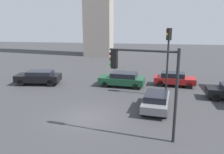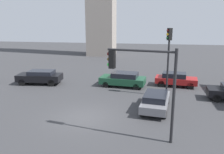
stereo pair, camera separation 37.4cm
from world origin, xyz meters
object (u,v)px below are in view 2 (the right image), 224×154
object	(u,v)px
car_1	(156,101)
car_5	(123,79)
car_4	(175,79)
car_0	(40,77)
traffic_light_0	(142,74)
traffic_light_2	(169,50)

from	to	relation	value
car_1	car_5	world-z (taller)	car_5
car_4	car_0	bearing A→B (deg)	-166.81
car_4	car_5	world-z (taller)	car_5
car_1	car_5	xyz separation A→B (m)	(-3.19, 5.91, 0.04)
car_0	car_5	size ratio (longest dim) A/B	1.00
car_0	traffic_light_0	bearing A→B (deg)	132.75
car_0	car_4	bearing A→B (deg)	-179.30
car_1	car_4	size ratio (longest dim) A/B	1.06
traffic_light_2	car_1	world-z (taller)	traffic_light_2
car_0	car_4	world-z (taller)	car_0
car_1	traffic_light_2	bearing A→B (deg)	-8.44
traffic_light_2	car_0	xyz separation A→B (m)	(-12.81, 1.87, -3.27)
traffic_light_2	car_1	bearing A→B (deg)	41.70
traffic_light_0	car_5	distance (m)	10.96
traffic_light_2	car_1	xyz separation A→B (m)	(-0.93, -3.45, -3.34)
traffic_light_2	car_5	xyz separation A→B (m)	(-4.12, 2.46, -3.30)
car_1	traffic_light_0	bearing A→B (deg)	175.52
traffic_light_0	car_4	distance (m)	12.03
traffic_light_0	car_4	xyz separation A→B (m)	(2.86, 11.30, -2.96)
car_4	car_5	xyz separation A→B (m)	(-5.18, -1.00, 0.01)
traffic_light_0	car_5	world-z (taller)	traffic_light_0
traffic_light_0	car_1	world-z (taller)	traffic_light_0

